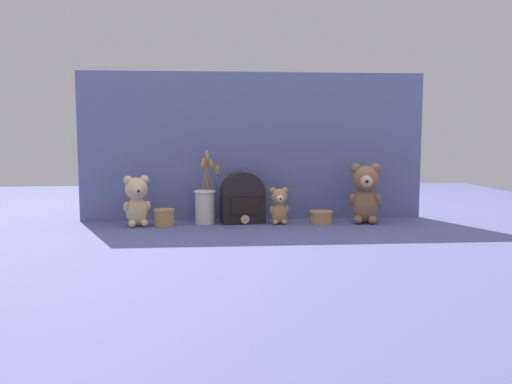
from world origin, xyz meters
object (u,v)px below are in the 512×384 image
teddy_bear_large (365,192)px  decorative_tin_tall (164,217)px  vintage_radio (243,200)px  decorative_tin_short (321,217)px  teddy_bear_medium (137,200)px  flower_vase (205,203)px  teddy_bear_small (279,205)px

teddy_bear_large → decorative_tin_tall: bearing=-179.8°
vintage_radio → decorative_tin_short: size_ratio=2.21×
teddy_bear_medium → decorative_tin_tall: bearing=-0.5°
flower_vase → vintage_radio: 0.18m
teddy_bear_large → teddy_bear_small: (-0.42, 0.00, -0.06)m
vintage_radio → decorative_tin_short: vintage_radio is taller
teddy_bear_large → teddy_bear_small: 0.42m
teddy_bear_large → teddy_bear_medium: bearing=-179.9°
decorative_tin_tall → decorative_tin_short: bearing=0.4°
decorative_tin_tall → vintage_radio: bearing=7.9°
decorative_tin_short → teddy_bear_large: bearing=-0.5°
teddy_bear_large → vintage_radio: 0.59m
teddy_bear_large → vintage_radio: bearing=175.4°
flower_vase → decorative_tin_tall: bearing=-164.0°
teddy_bear_small → decorative_tin_short: 0.21m
decorative_tin_tall → flower_vase: bearing=16.0°
flower_vase → decorative_tin_tall: (-0.19, -0.05, -0.06)m
teddy_bear_medium → vintage_radio: vintage_radio is taller
vintage_radio → teddy_bear_medium: bearing=-174.2°
flower_vase → decorative_tin_short: bearing=-5.0°
teddy_bear_small → vintage_radio: vintage_radio is taller
teddy_bear_medium → decorative_tin_tall: 0.15m
teddy_bear_large → decorative_tin_tall: (-0.96, -0.00, -0.11)m
teddy_bear_small → decorative_tin_tall: bearing=-179.3°
teddy_bear_small → decorative_tin_short: size_ratio=1.58×
teddy_bear_large → flower_vase: size_ratio=0.82×
teddy_bear_medium → vintage_radio: (0.50, 0.05, -0.01)m
flower_vase → vintage_radio: size_ratio=1.43×
teddy_bear_medium → vintage_radio: size_ratio=0.96×
teddy_bear_small → vintage_radio: bearing=165.3°
teddy_bear_medium → teddy_bear_small: (0.67, 0.01, -0.03)m
decorative_tin_short → teddy_bear_medium: bearing=-179.7°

